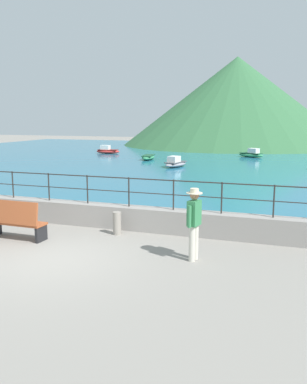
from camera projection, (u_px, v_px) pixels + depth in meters
name	position (u px, v px, depth m)	size (l,w,h in m)	color
ground_plane	(51.00, 259.00, 10.02)	(120.00, 120.00, 0.00)	gray
promenade_wall	(108.00, 216.00, 12.92)	(20.00, 0.56, 0.70)	gray
railing	(108.00, 185.00, 12.75)	(18.44, 0.04, 0.90)	#282623
lake_water	(228.00, 159.00, 33.99)	(64.00, 44.32, 0.06)	#236B89
hill_main	(236.00, 102.00, 50.47)	(27.74, 27.74, 10.61)	#33663D
bench_main	(15.00, 220.00, 11.52)	(1.71, 0.58, 1.13)	#9E4C28
person_walking	(194.00, 221.00, 9.77)	(0.38, 0.56, 1.75)	beige
bollard	(117.00, 223.00, 12.06)	(0.24, 0.24, 0.67)	gray
boat_1	(107.00, 151.00, 38.77)	(2.34, 1.00, 0.76)	red
boat_2	(148.00, 157.00, 33.04)	(1.20, 2.40, 0.36)	#338C59
boat_5	(175.00, 163.00, 28.07)	(1.41, 2.45, 0.76)	gray
boat_6	(251.00, 154.00, 35.07)	(2.46, 1.83, 0.76)	#338C59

